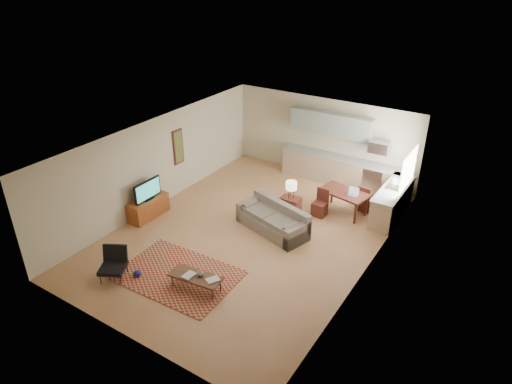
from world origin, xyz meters
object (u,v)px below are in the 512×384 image
Objects in this scene: tv_credenza at (148,208)px; armchair at (113,265)px; coffee_table at (196,282)px; console_table at (290,208)px; dining_table at (343,202)px; sofa at (272,218)px.

armchair is at bearing -61.88° from tv_credenza.
tv_credenza is at bearing 89.05° from armchair.
console_table reaches higher than coffee_table.
console_table is at bearing -126.05° from dining_table.
tv_credenza is at bearing -149.13° from console_table.
armchair is 0.60× the size of tv_credenza.
sofa is 3.08m from coffee_table.
tv_credenza is at bearing 144.31° from coffee_table.
sofa is 1.61× the size of dining_table.
dining_table reaches higher than coffee_table.
tv_credenza is (-1.36, 2.55, -0.09)m from armchair.
tv_credenza is (-3.23, 1.80, 0.11)m from coffee_table.
armchair is at bearing -102.03° from sofa.
console_table is 1.60m from dining_table.
sofa is 2.89× the size of armchair.
armchair is at bearing -115.15° from console_table.
sofa reaches higher than console_table.
dining_table is at bearing 34.75° from tv_credenza.
sofa is 3.37× the size of console_table.
coffee_table is at bearing -77.28° from sofa.
armchair is at bearing -164.67° from coffee_table.
console_table is at bearing 100.38° from sofa.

